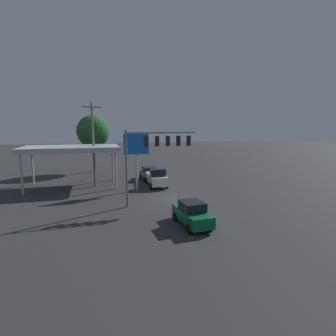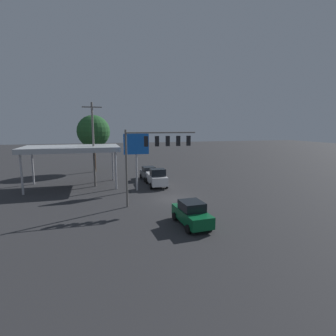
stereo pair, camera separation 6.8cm
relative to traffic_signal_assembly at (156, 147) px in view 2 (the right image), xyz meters
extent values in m
plane|color=#2D2D30|center=(-2.23, -1.60, -5.72)|extent=(200.00, 200.00, 0.00)
cylinder|color=slate|center=(2.89, 0.03, -2.00)|extent=(0.20, 0.20, 7.45)
cylinder|color=slate|center=(-0.56, 0.03, 1.43)|extent=(6.90, 0.14, 0.14)
cube|color=black|center=(0.97, 0.03, 0.61)|extent=(0.36, 0.28, 1.00)
sphere|color=#FF4141|center=(0.97, -0.16, 0.91)|extent=(0.22, 0.22, 0.22)
sphere|color=#392305|center=(0.97, -0.16, 0.61)|extent=(0.22, 0.22, 0.22)
sphere|color=black|center=(0.97, -0.16, 0.31)|extent=(0.22, 0.22, 0.22)
cube|color=black|center=(-0.11, 0.03, 0.61)|extent=(0.36, 0.28, 1.00)
sphere|color=#FF4141|center=(-0.11, -0.16, 0.91)|extent=(0.22, 0.22, 0.22)
sphere|color=#392305|center=(-0.11, -0.16, 0.61)|extent=(0.22, 0.22, 0.22)
sphere|color=black|center=(-0.11, -0.16, 0.31)|extent=(0.22, 0.22, 0.22)
cube|color=black|center=(-1.18, 0.03, 0.61)|extent=(0.36, 0.28, 1.00)
sphere|color=#FF4141|center=(-1.18, -0.16, 0.91)|extent=(0.22, 0.22, 0.22)
sphere|color=#392305|center=(-1.18, -0.16, 0.61)|extent=(0.22, 0.22, 0.22)
sphere|color=black|center=(-1.18, -0.16, 0.31)|extent=(0.22, 0.22, 0.22)
cube|color=black|center=(-2.26, 0.03, 0.61)|extent=(0.36, 0.28, 1.00)
sphere|color=#FF4141|center=(-2.26, -0.16, 0.91)|extent=(0.22, 0.22, 0.22)
sphere|color=#392305|center=(-2.26, -0.16, 0.61)|extent=(0.22, 0.22, 0.22)
sphere|color=black|center=(-2.26, -0.16, 0.31)|extent=(0.22, 0.22, 0.22)
cube|color=black|center=(-3.34, 0.03, 0.61)|extent=(0.36, 0.28, 1.00)
sphere|color=#FF4141|center=(-3.34, -0.16, 0.91)|extent=(0.22, 0.22, 0.22)
sphere|color=#392305|center=(-3.34, -0.16, 0.61)|extent=(0.22, 0.22, 0.22)
sphere|color=black|center=(-3.34, -0.16, 0.31)|extent=(0.22, 0.22, 0.22)
cylinder|color=slate|center=(5.85, -9.98, -0.36)|extent=(0.26, 0.26, 10.72)
cube|color=slate|center=(5.85, -9.98, 4.40)|extent=(2.40, 0.14, 0.14)
cube|color=#B2B7BC|center=(8.57, -10.66, -0.78)|extent=(11.72, 6.90, 0.60)
cube|color=red|center=(8.57, -14.13, -0.78)|extent=(11.72, 0.06, 0.36)
cylinder|color=#B7B7BC|center=(3.30, -13.51, -3.40)|extent=(0.24, 0.24, 4.65)
cylinder|color=#B7B7BC|center=(13.83, -13.51, -3.40)|extent=(0.24, 0.24, 4.65)
cylinder|color=#B7B7BC|center=(3.30, -7.81, -3.40)|extent=(0.24, 0.24, 4.65)
cylinder|color=#B7B7BC|center=(13.83, -7.81, -3.40)|extent=(0.24, 0.24, 4.65)
cylinder|color=#B7B7BC|center=(0.93, -6.37, -2.28)|extent=(0.24, 0.24, 6.89)
cube|color=blue|center=(0.93, -6.37, -0.06)|extent=(3.01, 0.24, 2.44)
cube|color=black|center=(0.93, -6.50, -0.06)|extent=(2.11, 0.04, 0.86)
cube|color=#474C51|center=(-1.76, -12.36, -4.94)|extent=(1.96, 4.46, 0.90)
cube|color=black|center=(-1.76, -12.36, -4.14)|extent=(1.73, 2.06, 0.70)
cylinder|color=black|center=(-2.73, -10.97, -5.39)|extent=(0.24, 0.67, 0.66)
cylinder|color=black|center=(-0.89, -10.90, -5.39)|extent=(0.24, 0.67, 0.66)
cylinder|color=black|center=(-2.63, -13.83, -5.39)|extent=(0.24, 0.67, 0.66)
cylinder|color=black|center=(-0.79, -13.76, -5.39)|extent=(0.24, 0.67, 0.66)
cube|color=silver|center=(-1.92, -8.16, -4.77)|extent=(2.18, 5.27, 1.10)
cube|color=black|center=(-1.89, -7.26, -3.77)|extent=(1.89, 1.66, 0.90)
cylinder|color=black|center=(-2.88, -6.43, -5.32)|extent=(0.25, 0.81, 0.80)
cylinder|color=black|center=(-0.84, -6.50, -5.32)|extent=(0.25, 0.81, 0.80)
cylinder|color=black|center=(-2.99, -9.81, -5.32)|extent=(0.25, 0.81, 0.80)
cylinder|color=black|center=(-0.96, -9.88, -5.32)|extent=(0.25, 0.81, 0.80)
cube|color=#0C592D|center=(-1.43, 6.15, -4.94)|extent=(2.04, 4.49, 0.90)
cube|color=black|center=(-1.43, 6.15, -4.14)|extent=(1.76, 2.09, 0.70)
cylinder|color=black|center=(-2.43, 7.53, -5.39)|extent=(0.26, 0.67, 0.66)
cylinder|color=black|center=(-0.59, 7.63, -5.39)|extent=(0.26, 0.67, 0.66)
cylinder|color=black|center=(-2.28, 4.67, -5.39)|extent=(0.26, 0.67, 0.66)
cylinder|color=black|center=(-0.44, 4.77, -5.39)|extent=(0.26, 0.67, 0.66)
cylinder|color=#4C331E|center=(5.80, -21.60, -3.23)|extent=(0.36, 0.36, 5.00)
sphere|color=#235628|center=(5.80, -21.60, 1.19)|extent=(5.47, 5.47, 5.47)
camera|label=1|loc=(5.78, 24.71, 2.02)|focal=28.00mm
camera|label=2|loc=(5.72, 24.73, 2.02)|focal=28.00mm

